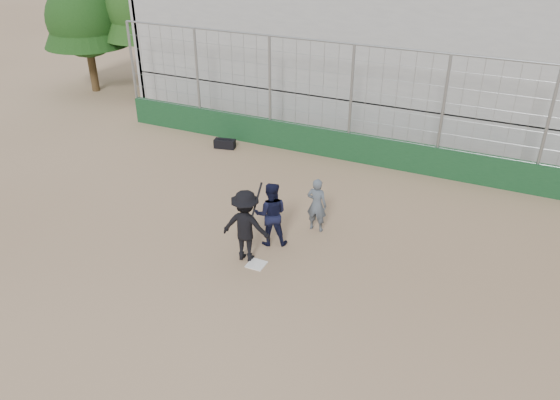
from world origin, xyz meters
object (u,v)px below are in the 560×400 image
at_px(catcher_crouched, 271,224).
at_px(umpire, 317,207).
at_px(batter_at_plate, 246,226).
at_px(equipment_bag, 225,144).

distance_m(catcher_crouched, umpire, 1.43).
relative_size(batter_at_plate, catcher_crouched, 1.68).
xyz_separation_m(batter_at_plate, catcher_crouched, (0.28, 0.84, -0.35)).
bearing_deg(umpire, equipment_bag, -36.26).
xyz_separation_m(catcher_crouched, umpire, (0.81, 1.18, 0.10)).
bearing_deg(catcher_crouched, equipment_bag, 130.55).
xyz_separation_m(umpire, equipment_bag, (-5.14, 3.89, -0.54)).
bearing_deg(batter_at_plate, catcher_crouched, 71.93).
bearing_deg(batter_at_plate, equipment_bag, 124.48).
xyz_separation_m(batter_at_plate, equipment_bag, (-4.06, 5.91, -0.79)).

